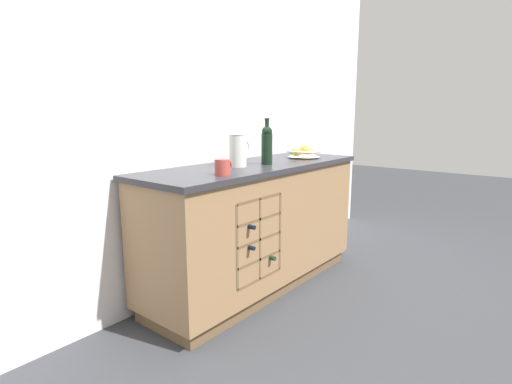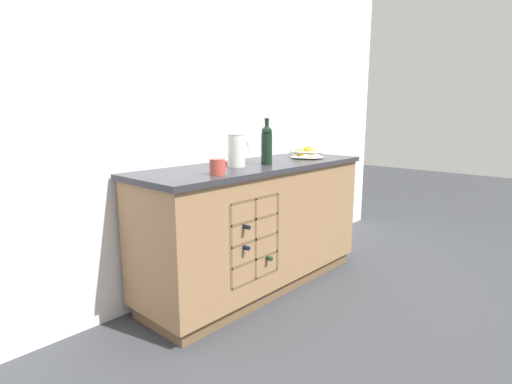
# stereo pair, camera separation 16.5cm
# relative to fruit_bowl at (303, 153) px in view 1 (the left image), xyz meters

# --- Properties ---
(ground_plane) EXTENTS (14.00, 14.00, 0.00)m
(ground_plane) POSITION_rel_fruit_bowl_xyz_m (-0.54, 0.04, -0.94)
(ground_plane) COLOR #383A3F
(back_wall) EXTENTS (4.40, 0.06, 2.55)m
(back_wall) POSITION_rel_fruit_bowl_xyz_m (-0.54, 0.39, 0.34)
(back_wall) COLOR white
(back_wall) RESTS_ON ground_plane
(kitchen_island) EXTENTS (1.82, 0.62, 0.90)m
(kitchen_island) POSITION_rel_fruit_bowl_xyz_m (-0.54, 0.04, -0.48)
(kitchen_island) COLOR brown
(kitchen_island) RESTS_ON ground_plane
(fruit_bowl) EXTENTS (0.28, 0.28, 0.09)m
(fruit_bowl) POSITION_rel_fruit_bowl_xyz_m (0.00, 0.00, 0.00)
(fruit_bowl) COLOR silver
(fruit_bowl) RESTS_ON kitchen_island
(white_pitcher) EXTENTS (0.18, 0.12, 0.21)m
(white_pitcher) POSITION_rel_fruit_bowl_xyz_m (-0.72, 0.05, 0.07)
(white_pitcher) COLOR silver
(white_pitcher) RESTS_ON kitchen_island
(ceramic_mug) EXTENTS (0.12, 0.09, 0.09)m
(ceramic_mug) POSITION_rel_fruit_bowl_xyz_m (-1.04, -0.12, 0.00)
(ceramic_mug) COLOR #B7473D
(ceramic_mug) RESTS_ON kitchen_island
(standing_wine_bottle) EXTENTS (0.08, 0.08, 0.31)m
(standing_wine_bottle) POSITION_rel_fruit_bowl_xyz_m (-0.51, -0.02, 0.10)
(standing_wine_bottle) COLOR black
(standing_wine_bottle) RESTS_ON kitchen_island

